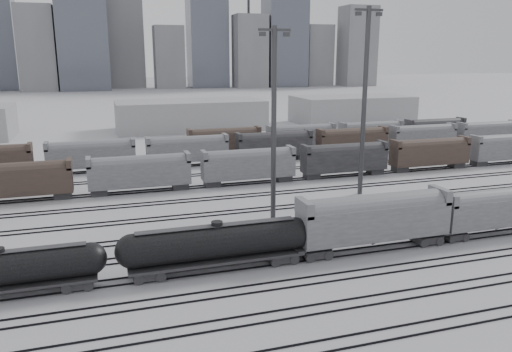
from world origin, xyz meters
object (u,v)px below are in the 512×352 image
object	(u,v)px
hopper_car_b	(499,207)
light_mast_c	(274,125)
tank_car_a	(1,270)
hopper_car_a	(374,217)
tank_car_b	(217,243)

from	to	relation	value
hopper_car_b	light_mast_c	world-z (taller)	light_mast_c
tank_car_a	hopper_car_b	distance (m)	51.50
tank_car_a	light_mast_c	distance (m)	31.18
tank_car_a	hopper_car_b	bearing A→B (deg)	0.00
hopper_car_a	hopper_car_b	xyz separation A→B (m)	(16.06, 0.00, -0.43)
tank_car_b	hopper_car_a	distance (m)	16.82
tank_car_b	light_mast_c	bearing A→B (deg)	47.70
tank_car_a	hopper_car_b	size ratio (longest dim) A/B	1.17
tank_car_a	light_mast_c	size ratio (longest dim) A/B	0.74
hopper_car_a	light_mast_c	size ratio (longest dim) A/B	0.72
tank_car_a	hopper_car_a	xyz separation A→B (m)	(35.44, 0.00, 1.21)
tank_car_b	hopper_car_a	bearing A→B (deg)	0.00
tank_car_b	hopper_car_b	bearing A→B (deg)	0.00
tank_car_b	hopper_car_b	distance (m)	32.85
tank_car_a	tank_car_b	distance (m)	18.65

